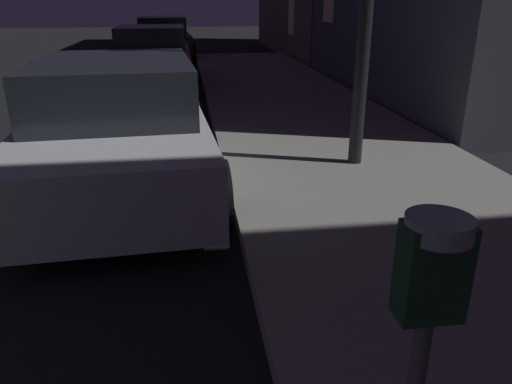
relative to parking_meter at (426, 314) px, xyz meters
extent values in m
cube|color=#1E4728|center=(0.00, 0.00, 0.15)|extent=(0.19, 0.11, 0.30)
cylinder|color=#999EA5|center=(0.00, 0.00, 0.29)|extent=(0.19, 0.19, 0.06)
cube|color=black|center=(-0.06, 0.00, 0.19)|extent=(0.01, 0.08, 0.11)
cube|color=#B7B7BF|center=(-1.42, 4.40, -0.57)|extent=(2.03, 4.58, 0.64)
cube|color=#1E2328|center=(-1.41, 4.24, 0.01)|extent=(1.69, 2.28, 0.56)
cylinder|color=black|center=(-2.40, 5.74, -0.81)|extent=(0.26, 0.67, 0.66)
cylinder|color=black|center=(-0.60, 5.84, -0.81)|extent=(0.26, 0.67, 0.66)
cylinder|color=black|center=(-2.23, 2.96, -0.81)|extent=(0.26, 0.67, 0.66)
cylinder|color=black|center=(-0.44, 3.07, -0.81)|extent=(0.26, 0.67, 0.66)
cube|color=maroon|center=(-1.42, 11.16, -0.57)|extent=(1.78, 4.25, 0.64)
cube|color=#1E2328|center=(-1.42, 11.07, 0.01)|extent=(1.54, 2.00, 0.56)
cylinder|color=black|center=(-2.31, 12.46, -0.81)|extent=(0.23, 0.66, 0.66)
cylinder|color=black|center=(-0.56, 12.48, -0.81)|extent=(0.23, 0.66, 0.66)
cylinder|color=black|center=(-2.28, 9.84, -0.81)|extent=(0.23, 0.66, 0.66)
cylinder|color=black|center=(-0.53, 9.86, -0.81)|extent=(0.23, 0.66, 0.66)
cube|color=#19592D|center=(-1.42, 17.64, -0.57)|extent=(2.08, 4.42, 0.64)
cube|color=#1E2328|center=(-1.42, 17.73, 0.01)|extent=(1.75, 2.41, 0.56)
cylinder|color=black|center=(-2.42, 18.93, -0.81)|extent=(0.26, 0.67, 0.66)
cylinder|color=black|center=(-0.56, 19.03, -0.81)|extent=(0.26, 0.67, 0.66)
cylinder|color=black|center=(-2.28, 16.25, -0.81)|extent=(0.26, 0.67, 0.66)
cylinder|color=black|center=(-0.41, 16.35, -0.81)|extent=(0.26, 0.67, 0.66)
cube|color=#F2D17F|center=(3.05, 16.44, 0.33)|extent=(0.06, 0.90, 1.20)
camera|label=1|loc=(-0.67, -1.14, 0.87)|focal=34.63mm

